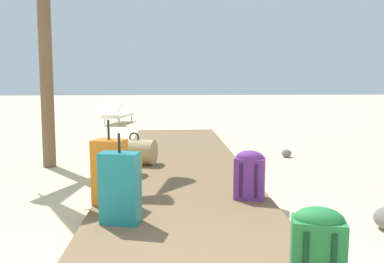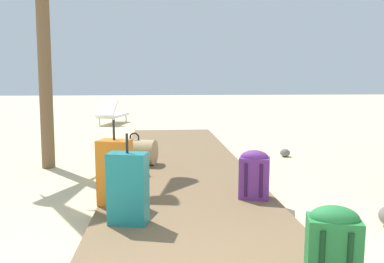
% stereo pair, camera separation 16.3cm
% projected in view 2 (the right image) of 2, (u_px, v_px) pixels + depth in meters
% --- Properties ---
extents(ground_plane, '(60.00, 60.00, 0.00)m').
position_uv_depth(ground_plane, '(184.00, 185.00, 5.07)').
color(ground_plane, beige).
extents(boardwalk, '(1.95, 8.53, 0.08)m').
position_uv_depth(boardwalk, '(181.00, 168.00, 5.90)').
color(boardwalk, brown).
rests_on(boardwalk, ground).
extents(backpack_purple, '(0.38, 0.31, 0.54)m').
position_uv_depth(backpack_purple, '(254.00, 173.00, 4.23)').
color(backpack_purple, '#6B2D84').
rests_on(backpack_purple, boardwalk).
extents(suitcase_teal, '(0.39, 0.27, 0.84)m').
position_uv_depth(suitcase_teal, '(128.00, 188.00, 3.47)').
color(suitcase_teal, '#197A7F').
rests_on(suitcase_teal, boardwalk).
extents(duffel_bag_tan, '(0.74, 0.56, 0.50)m').
position_uv_depth(duffel_bag_tan, '(135.00, 152.00, 5.96)').
color(duffel_bag_tan, tan).
rests_on(duffel_bag_tan, boardwalk).
extents(duffel_bag_yellow, '(0.62, 0.47, 0.44)m').
position_uv_depth(duffel_bag_yellow, '(121.00, 163.00, 5.29)').
color(duffel_bag_yellow, gold).
rests_on(duffel_bag_yellow, boardwalk).
extents(suitcase_orange, '(0.38, 0.32, 0.90)m').
position_uv_depth(suitcase_orange, '(115.00, 172.00, 4.01)').
color(suitcase_orange, orange).
rests_on(suitcase_orange, boardwalk).
extents(backpack_green, '(0.36, 0.28, 0.54)m').
position_uv_depth(backpack_green, '(333.00, 245.00, 2.39)').
color(backpack_green, '#237538').
rests_on(backpack_green, boardwalk).
extents(lounge_chair, '(0.94, 1.64, 0.78)m').
position_uv_depth(lounge_chair, '(112.00, 114.00, 12.09)').
color(lounge_chair, white).
rests_on(lounge_chair, ground).
extents(rock_right_far, '(0.26, 0.26, 0.14)m').
position_uv_depth(rock_right_far, '(285.00, 153.00, 6.96)').
color(rock_right_far, slate).
rests_on(rock_right_far, ground).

